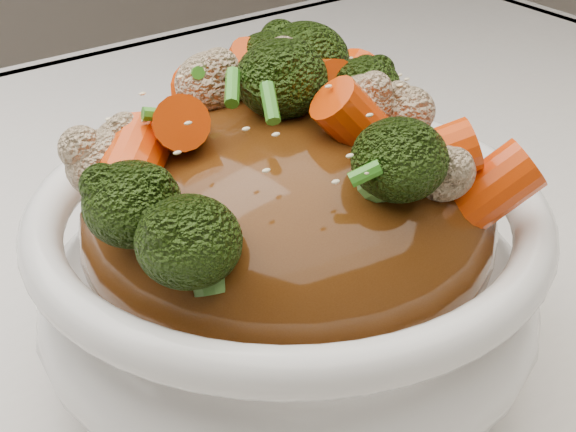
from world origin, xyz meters
TOP-DOWN VIEW (x-y plane):
  - tablecloth at (0.00, 0.00)m, footprint 1.20×0.80m
  - bowl at (0.05, -0.06)m, footprint 0.26×0.26m
  - sauce_base at (0.05, -0.06)m, footprint 0.20×0.20m
  - carrots at (0.05, -0.06)m, footprint 0.20×0.20m
  - broccoli at (0.05, -0.06)m, footprint 0.20×0.20m
  - cauliflower at (0.05, -0.06)m, footprint 0.20×0.20m
  - scallions at (0.05, -0.06)m, footprint 0.15×0.15m
  - sesame_seeds at (0.05, -0.06)m, footprint 0.18×0.18m

SIDE VIEW (x-z plane):
  - tablecloth at x=0.00m, z-range 0.71..0.75m
  - bowl at x=0.05m, z-range 0.75..0.84m
  - sauce_base at x=0.05m, z-range 0.78..0.88m
  - cauliflower at x=0.05m, z-range 0.87..0.91m
  - broccoli at x=0.05m, z-range 0.87..0.92m
  - carrots at x=0.05m, z-range 0.87..0.92m
  - sesame_seeds at x=0.05m, z-range 0.89..0.90m
  - scallions at x=0.05m, z-range 0.89..0.91m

